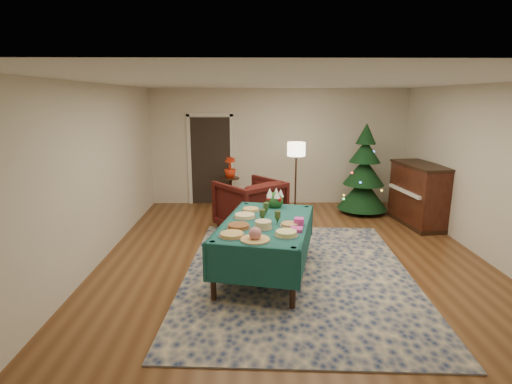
{
  "coord_description": "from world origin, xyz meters",
  "views": [
    {
      "loc": [
        -0.68,
        -5.86,
        2.48
      ],
      "look_at": [
        -0.58,
        0.41,
        1.0
      ],
      "focal_mm": 28.0,
      "sensor_mm": 36.0,
      "label": 1
    }
  ],
  "objects_px": {
    "armchair": "(250,203)",
    "floor_lamp": "(296,154)",
    "buffet_table": "(266,232)",
    "side_table": "(230,194)",
    "potted_plant": "(230,172)",
    "gift_box": "(299,222)",
    "christmas_tree": "(364,173)",
    "piano": "(419,195)"
  },
  "relations": [
    {
      "from": "gift_box",
      "to": "side_table",
      "type": "bearing_deg",
      "value": 106.91
    },
    {
      "from": "buffet_table",
      "to": "gift_box",
      "type": "bearing_deg",
      "value": -22.01
    },
    {
      "from": "buffet_table",
      "to": "potted_plant",
      "type": "bearing_deg",
      "value": 100.87
    },
    {
      "from": "potted_plant",
      "to": "armchair",
      "type": "bearing_deg",
      "value": -73.44
    },
    {
      "from": "gift_box",
      "to": "christmas_tree",
      "type": "relative_size",
      "value": 0.06
    },
    {
      "from": "buffet_table",
      "to": "christmas_tree",
      "type": "xyz_separation_m",
      "value": [
        2.26,
        3.15,
        0.25
      ]
    },
    {
      "from": "side_table",
      "to": "potted_plant",
      "type": "bearing_deg",
      "value": 0.0
    },
    {
      "from": "side_table",
      "to": "christmas_tree",
      "type": "bearing_deg",
      "value": -6.37
    },
    {
      "from": "armchair",
      "to": "piano",
      "type": "relative_size",
      "value": 0.73
    },
    {
      "from": "buffet_table",
      "to": "piano",
      "type": "height_order",
      "value": "piano"
    },
    {
      "from": "armchair",
      "to": "piano",
      "type": "bearing_deg",
      "value": 146.49
    },
    {
      "from": "side_table",
      "to": "potted_plant",
      "type": "height_order",
      "value": "potted_plant"
    },
    {
      "from": "gift_box",
      "to": "christmas_tree",
      "type": "xyz_separation_m",
      "value": [
        1.81,
        3.33,
        0.04
      ]
    },
    {
      "from": "side_table",
      "to": "floor_lamp",
      "type": "bearing_deg",
      "value": -17.73
    },
    {
      "from": "floor_lamp",
      "to": "piano",
      "type": "xyz_separation_m",
      "value": [
        2.38,
        -0.72,
        -0.73
      ]
    },
    {
      "from": "buffet_table",
      "to": "christmas_tree",
      "type": "bearing_deg",
      "value": 54.35
    },
    {
      "from": "gift_box",
      "to": "piano",
      "type": "xyz_separation_m",
      "value": [
        2.69,
        2.47,
        -0.24
      ]
    },
    {
      "from": "side_table",
      "to": "potted_plant",
      "type": "distance_m",
      "value": 0.51
    },
    {
      "from": "gift_box",
      "to": "potted_plant",
      "type": "distance_m",
      "value": 3.82
    },
    {
      "from": "floor_lamp",
      "to": "piano",
      "type": "bearing_deg",
      "value": -16.91
    },
    {
      "from": "armchair",
      "to": "potted_plant",
      "type": "xyz_separation_m",
      "value": [
        -0.44,
        1.49,
        0.32
      ]
    },
    {
      "from": "gift_box",
      "to": "side_table",
      "type": "relative_size",
      "value": 0.17
    },
    {
      "from": "side_table",
      "to": "christmas_tree",
      "type": "xyz_separation_m",
      "value": [
        2.93,
        -0.33,
        0.53
      ]
    },
    {
      "from": "buffet_table",
      "to": "potted_plant",
      "type": "distance_m",
      "value": 3.55
    },
    {
      "from": "buffet_table",
      "to": "christmas_tree",
      "type": "relative_size",
      "value": 1.14
    },
    {
      "from": "buffet_table",
      "to": "gift_box",
      "type": "relative_size",
      "value": 17.71
    },
    {
      "from": "buffet_table",
      "to": "floor_lamp",
      "type": "height_order",
      "value": "floor_lamp"
    },
    {
      "from": "buffet_table",
      "to": "side_table",
      "type": "relative_size",
      "value": 3.05
    },
    {
      "from": "floor_lamp",
      "to": "potted_plant",
      "type": "xyz_separation_m",
      "value": [
        -1.43,
        0.46,
        -0.47
      ]
    },
    {
      "from": "floor_lamp",
      "to": "side_table",
      "type": "xyz_separation_m",
      "value": [
        -1.43,
        0.46,
        -0.98
      ]
    },
    {
      "from": "buffet_table",
      "to": "side_table",
      "type": "xyz_separation_m",
      "value": [
        -0.67,
        3.47,
        -0.28
      ]
    },
    {
      "from": "potted_plant",
      "to": "side_table",
      "type": "bearing_deg",
      "value": 0.0
    },
    {
      "from": "buffet_table",
      "to": "piano",
      "type": "relative_size",
      "value": 1.51
    },
    {
      "from": "armchair",
      "to": "floor_lamp",
      "type": "distance_m",
      "value": 1.63
    },
    {
      "from": "floor_lamp",
      "to": "piano",
      "type": "distance_m",
      "value": 2.59
    },
    {
      "from": "potted_plant",
      "to": "floor_lamp",
      "type": "bearing_deg",
      "value": -17.73
    },
    {
      "from": "buffet_table",
      "to": "armchair",
      "type": "bearing_deg",
      "value": 96.43
    },
    {
      "from": "buffet_table",
      "to": "side_table",
      "type": "distance_m",
      "value": 3.55
    },
    {
      "from": "armchair",
      "to": "floor_lamp",
      "type": "height_order",
      "value": "floor_lamp"
    },
    {
      "from": "side_table",
      "to": "piano",
      "type": "bearing_deg",
      "value": -17.22
    },
    {
      "from": "potted_plant",
      "to": "piano",
      "type": "distance_m",
      "value": 3.99
    },
    {
      "from": "buffet_table",
      "to": "gift_box",
      "type": "height_order",
      "value": "gift_box"
    }
  ]
}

